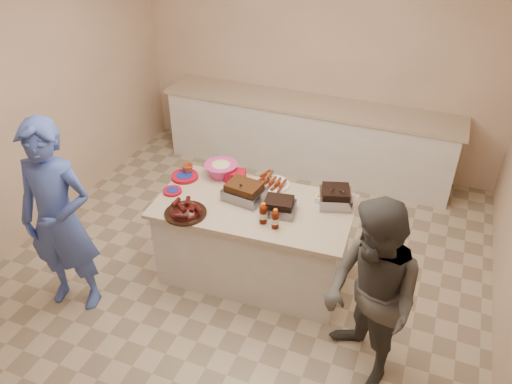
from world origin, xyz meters
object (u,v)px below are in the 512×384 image
at_px(coleslaw_bowl, 221,176).
at_px(bbq_bottle_b, 263,223).
at_px(guest_gray, 358,370).
at_px(rib_platter, 186,214).
at_px(plastic_cup, 188,174).
at_px(guest_blue, 80,298).
at_px(island, 254,273).
at_px(mustard_bottle, 236,196).
at_px(bbq_bottle_a, 275,228).
at_px(roasting_pan, 335,204).

distance_m(coleslaw_bowl, bbq_bottle_b, 0.83).
bearing_deg(coleslaw_bowl, bbq_bottle_b, -40.31).
bearing_deg(guest_gray, rib_platter, -143.66).
height_order(plastic_cup, guest_blue, plastic_cup).
xyz_separation_m(rib_platter, coleslaw_bowl, (0.02, 0.67, 0.00)).
bearing_deg(guest_gray, coleslaw_bowl, -163.63).
bearing_deg(coleslaw_bowl, plastic_cup, -164.32).
bearing_deg(guest_blue, guest_gray, -6.47).
xyz_separation_m(island, mustard_bottle, (-0.20, 0.07, 0.81)).
xyz_separation_m(bbq_bottle_a, guest_gray, (0.87, -0.46, -0.81)).
relative_size(island, guest_blue, 0.97).
distance_m(island, plastic_cup, 1.14).
distance_m(bbq_bottle_a, guest_blue, 1.92).
bearing_deg(guest_blue, plastic_cup, 52.45).
height_order(coleslaw_bowl, plastic_cup, coleslaw_bowl).
height_order(coleslaw_bowl, mustard_bottle, coleslaw_bowl).
bearing_deg(bbq_bottle_b, rib_platter, -168.60).
bearing_deg(rib_platter, roasting_pan, 28.32).
height_order(bbq_bottle_b, guest_gray, bbq_bottle_b).
bearing_deg(mustard_bottle, rib_platter, -124.48).
bearing_deg(island, bbq_bottle_b, -54.89).
height_order(bbq_bottle_b, plastic_cup, bbq_bottle_b).
bearing_deg(island, guest_blue, -150.24).
relative_size(guest_blue, guest_gray, 1.13).
bearing_deg(bbq_bottle_a, coleslaw_bowl, 142.97).
relative_size(rib_platter, coleslaw_bowl, 1.15).
relative_size(mustard_bottle, guest_blue, 0.06).
bearing_deg(guest_gray, plastic_cup, -157.28).
distance_m(roasting_pan, coleslaw_bowl, 1.11).
bearing_deg(island, roasting_pan, 19.07).
bearing_deg(mustard_bottle, bbq_bottle_a, -32.20).
xyz_separation_m(bbq_bottle_b, mustard_bottle, (-0.37, 0.28, 0.00)).
bearing_deg(rib_platter, guest_blue, -148.03).
distance_m(coleslaw_bowl, plastic_cup, 0.32).
bearing_deg(guest_gray, guest_blue, -127.24).
bearing_deg(island, rib_platter, -148.17).
xyz_separation_m(rib_platter, mustard_bottle, (0.28, 0.41, 0.00)).
xyz_separation_m(bbq_bottle_a, guest_blue, (-1.62, -0.64, -0.81)).
bearing_deg(mustard_bottle, guest_gray, -29.51).
height_order(island, coleslaw_bowl, coleslaw_bowl).
height_order(bbq_bottle_a, guest_gray, bbq_bottle_a).
bearing_deg(coleslaw_bowl, island, -35.05).
distance_m(rib_platter, guest_blue, 1.29).
bearing_deg(mustard_bottle, coleslaw_bowl, 135.48).
distance_m(bbq_bottle_b, guest_gray, 1.37).
relative_size(bbq_bottle_a, bbq_bottle_b, 0.94).
relative_size(roasting_pan, guest_blue, 0.15).
relative_size(roasting_pan, guest_gray, 0.17).
relative_size(island, roasting_pan, 6.31).
bearing_deg(roasting_pan, guest_gray, -79.63).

